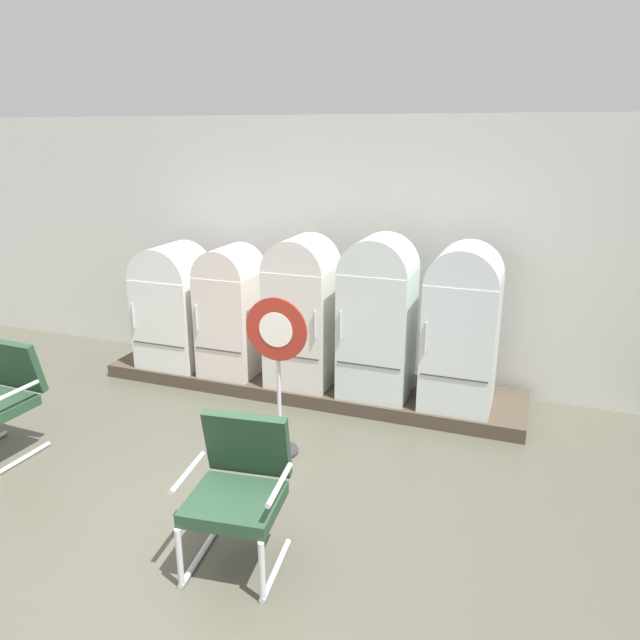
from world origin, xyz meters
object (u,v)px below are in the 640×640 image
object	(u,v)px
refrigerator_3	(378,312)
armchair_right	(239,484)
refrigerator_0	(173,302)
refrigerator_2	(302,307)
refrigerator_1	(231,307)
sign_stand	(278,373)
armchair_left	(0,392)
refrigerator_4	(462,322)

from	to	relation	value
refrigerator_3	armchair_right	size ratio (longest dim) A/B	1.66
refrigerator_0	refrigerator_3	size ratio (longest dim) A/B	0.85
refrigerator_2	refrigerator_1	bearing A→B (deg)	179.48
refrigerator_0	refrigerator_3	bearing A→B (deg)	-0.75
refrigerator_2	armchair_right	world-z (taller)	refrigerator_2
refrigerator_0	armchair_right	size ratio (longest dim) A/B	1.41
refrigerator_1	refrigerator_2	distance (m)	0.85
sign_stand	refrigerator_3	bearing A→B (deg)	66.74
refrigerator_0	armchair_left	distance (m)	2.13
refrigerator_4	armchair_right	bearing A→B (deg)	-111.75
refrigerator_1	refrigerator_3	world-z (taller)	refrigerator_3
refrigerator_0	armchair_left	world-z (taller)	refrigerator_0
refrigerator_2	refrigerator_4	size ratio (longest dim) A/B	0.99
refrigerator_0	refrigerator_4	bearing A→B (deg)	0.04
refrigerator_0	armchair_right	bearing A→B (deg)	-50.01
refrigerator_4	armchair_right	xyz separation A→B (m)	(-1.04, -2.62, -0.43)
refrigerator_1	sign_stand	xyz separation A→B (m)	(1.12, -1.26, -0.13)
armchair_left	refrigerator_4	bearing A→B (deg)	29.43
refrigerator_0	refrigerator_2	size ratio (longest dim) A/B	0.88
refrigerator_4	armchair_left	bearing A→B (deg)	-150.57
armchair_right	sign_stand	distance (m)	1.39
refrigerator_2	armchair_left	world-z (taller)	refrigerator_2
refrigerator_3	armchair_left	world-z (taller)	refrigerator_3
refrigerator_2	sign_stand	size ratio (longest dim) A/B	1.10
refrigerator_1	armchair_right	xyz separation A→B (m)	(1.44, -2.59, -0.34)
refrigerator_0	refrigerator_2	bearing A→B (deg)	-1.00
refrigerator_1	sign_stand	world-z (taller)	refrigerator_1
armchair_right	sign_stand	bearing A→B (deg)	103.35
armchair_left	sign_stand	size ratio (longest dim) A/B	0.69
armchair_right	refrigerator_3	bearing A→B (deg)	85.12
refrigerator_3	armchair_right	xyz separation A→B (m)	(-0.22, -2.58, -0.45)
armchair_left	sign_stand	xyz separation A→B (m)	(2.30, 0.78, 0.21)
refrigerator_0	refrigerator_2	xyz separation A→B (m)	(1.59, -0.03, 0.11)
refrigerator_3	refrigerator_1	bearing A→B (deg)	179.60
refrigerator_0	sign_stand	size ratio (longest dim) A/B	0.97
armchair_right	sign_stand	xyz separation A→B (m)	(-0.32, 1.33, 0.21)
refrigerator_0	refrigerator_1	size ratio (longest dim) A/B	0.98
refrigerator_4	refrigerator_2	bearing A→B (deg)	-178.94
refrigerator_2	armchair_right	distance (m)	2.69
refrigerator_3	armchair_left	xyz separation A→B (m)	(-2.84, -2.03, -0.45)
refrigerator_3	refrigerator_4	bearing A→B (deg)	2.38
refrigerator_4	armchair_left	distance (m)	4.23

